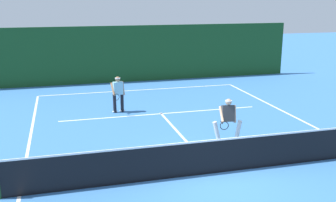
{
  "coord_description": "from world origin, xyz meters",
  "views": [
    {
      "loc": [
        -4.07,
        -9.88,
        4.9
      ],
      "look_at": [
        -0.15,
        4.59,
        1.0
      ],
      "focal_mm": 42.76,
      "sensor_mm": 36.0,
      "label": 1
    }
  ],
  "objects": [
    {
      "name": "court_line_service",
      "position": [
        0.0,
        6.26,
        0.0
      ],
      "size": [
        8.66,
        0.1,
        0.01
      ],
      "primitive_type": "cube",
      "color": "white",
      "rests_on": "ground_plane"
    },
    {
      "name": "player_far",
      "position": [
        -1.75,
        6.99,
        0.87
      ],
      "size": [
        0.63,
        0.86,
        1.59
      ],
      "rotation": [
        0.0,
        0.0,
        3.31
      ],
      "color": "black",
      "rests_on": "ground_plane"
    },
    {
      "name": "back_fence_windscreen",
      "position": [
        0.0,
        13.41,
        1.66
      ],
      "size": [
        19.89,
        0.12,
        3.31
      ],
      "primitive_type": "cube",
      "color": "#18431E",
      "rests_on": "ground_plane"
    },
    {
      "name": "court_line_baseline_far",
      "position": [
        0.0,
        11.0,
        0.0
      ],
      "size": [
        10.62,
        0.1,
        0.01
      ],
      "primitive_type": "cube",
      "color": "white",
      "rests_on": "ground_plane"
    },
    {
      "name": "tennis_ball",
      "position": [
        4.16,
        1.66,
        0.03
      ],
      "size": [
        0.07,
        0.07,
        0.07
      ],
      "primitive_type": "sphere",
      "color": "#D1E033",
      "rests_on": "ground_plane"
    },
    {
      "name": "tennis_net",
      "position": [
        0.0,
        0.0,
        0.53
      ],
      "size": [
        11.64,
        0.09,
        1.1
      ],
      "color": "#1E4723",
      "rests_on": "ground_plane"
    },
    {
      "name": "player_near",
      "position": [
        1.31,
        2.17,
        0.87
      ],
      "size": [
        1.04,
        0.87,
        1.58
      ],
      "rotation": [
        0.0,
        0.0,
        3.0
      ],
      "color": "silver",
      "rests_on": "ground_plane"
    },
    {
      "name": "ground_plane",
      "position": [
        0.0,
        0.0,
        0.0
      ],
      "size": [
        80.0,
        80.0,
        0.0
      ],
      "primitive_type": "plane",
      "color": "#3972B4"
    },
    {
      "name": "court_line_sideline_left",
      "position": [
        -5.31,
        0.0,
        0.0
      ],
      "size": [
        0.1,
        22.0,
        0.01
      ],
      "primitive_type": "cube",
      "color": "white",
      "rests_on": "ground_plane"
    },
    {
      "name": "court_line_centre",
      "position": [
        0.0,
        3.2,
        0.0
      ],
      "size": [
        0.1,
        6.4,
        0.01
      ],
      "primitive_type": "cube",
      "color": "white",
      "rests_on": "ground_plane"
    }
  ]
}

